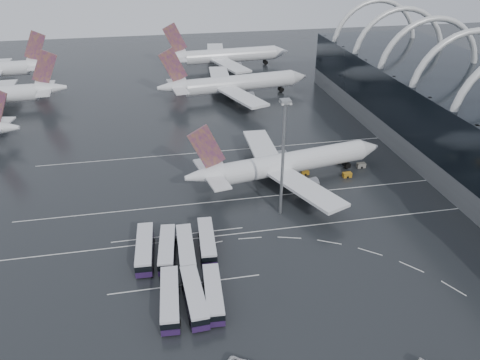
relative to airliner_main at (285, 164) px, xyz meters
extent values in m
plane|color=black|center=(-4.94, -19.25, -4.65)|extent=(420.00, 420.00, 0.00)
torus|color=silver|center=(53.06, 8.75, 13.35)|extent=(33.80, 1.80, 33.80)
torus|color=silver|center=(53.06, 27.75, 13.35)|extent=(33.80, 1.80, 33.80)
torus|color=silver|center=(53.06, 46.75, 13.35)|extent=(33.80, 1.80, 33.80)
torus|color=silver|center=(53.06, 65.75, 13.35)|extent=(33.80, 1.80, 33.80)
cube|color=silver|center=(-4.94, -21.25, -4.64)|extent=(120.00, 0.25, 0.01)
cube|color=silver|center=(-4.94, -7.25, -4.64)|extent=(120.00, 0.25, 0.01)
cube|color=silver|center=(-4.94, 20.75, -4.64)|extent=(120.00, 0.25, 0.01)
cube|color=silver|center=(-28.94, -35.25, -4.64)|extent=(28.00, 0.25, 0.01)
cube|color=silver|center=(-28.94, -19.25, -4.64)|extent=(28.00, 0.25, 0.01)
cylinder|color=white|center=(2.75, 0.52, 0.17)|extent=(39.78, 12.70, 5.48)
cone|color=white|center=(24.91, 4.70, 0.17)|extent=(6.59, 6.43, 5.48)
cone|color=white|center=(-21.28, -4.02, 1.11)|extent=(10.30, 7.14, 5.48)
cube|color=#4B1864|center=(-20.35, -3.84, 8.10)|extent=(9.05, 2.24, 11.61)
cube|color=white|center=(-19.42, -3.66, 1.11)|extent=(7.33, 17.50, 0.47)
cube|color=white|center=(1.22, -11.79, -0.40)|extent=(15.21, 24.34, 0.76)
cube|color=white|center=(-3.16, 11.42, -0.40)|extent=(7.15, 23.76, 0.76)
cylinder|color=slate|center=(3.39, -8.01, -2.10)|extent=(5.70, 4.12, 3.21)
cylinder|color=slate|center=(0.24, 8.70, -2.10)|extent=(5.70, 4.12, 3.21)
cube|color=black|center=(-0.97, -0.18, -3.61)|extent=(12.26, 8.04, 2.08)
cylinder|color=white|center=(1.81, 68.37, 0.70)|extent=(42.74, 11.63, 6.09)
cone|color=white|center=(25.90, 71.58, 0.70)|extent=(7.05, 6.87, 6.09)
cone|color=white|center=(-24.36, 64.87, 1.75)|extent=(11.21, 7.42, 6.09)
cube|color=#4B1864|center=(-23.32, 65.01, 9.52)|extent=(10.10, 1.96, 12.90)
cube|color=white|center=(-22.28, 65.15, 1.75)|extent=(7.18, 19.34, 0.52)
cube|color=white|center=(-0.61, 54.81, 0.07)|extent=(15.72, 27.17, 0.84)
cube|color=white|center=(-4.09, 80.81, 0.07)|extent=(9.33, 26.72, 0.84)
cylinder|color=slate|center=(2.02, 58.87, -1.81)|extent=(6.19, 4.30, 3.57)
cylinder|color=slate|center=(-0.48, 77.59, -1.81)|extent=(6.19, 4.30, 3.57)
cube|color=black|center=(-2.35, 67.81, -3.49)|extent=(13.37, 8.32, 2.31)
cylinder|color=white|center=(5.82, 110.62, 0.88)|extent=(42.53, 9.62, 6.29)
cone|color=white|center=(30.08, 112.55, 0.88)|extent=(6.99, 6.79, 6.29)
cone|color=white|center=(-20.61, 108.51, 1.97)|extent=(11.31, 7.13, 6.29)
cube|color=#4B1864|center=(-19.52, 108.60, 9.99)|extent=(10.47, 1.48, 13.33)
cube|color=white|center=(-18.44, 108.68, 1.97)|extent=(6.41, 19.85, 0.54)
cube|color=white|center=(2.57, 96.76, 0.23)|extent=(15.00, 28.15, 0.87)
cube|color=white|center=(0.42, 123.79, 0.23)|extent=(11.04, 27.87, 0.87)
cylinder|color=slate|center=(5.51, 100.80, -1.72)|extent=(6.24, 4.15, 3.69)
cylinder|color=slate|center=(3.96, 120.26, -1.72)|extent=(6.24, 4.15, 3.69)
cube|color=black|center=(1.49, 110.27, -3.45)|extent=(13.52, 7.95, 2.39)
cone|color=white|center=(-75.59, 37.31, 0.98)|extent=(10.07, 6.99, 5.35)
cone|color=white|center=(-67.02, 72.19, 1.67)|extent=(10.58, 6.40, 6.00)
cube|color=#4B1864|center=(-68.05, 72.15, 9.33)|extent=(9.99, 1.01, 12.73)
cube|color=white|center=(-69.09, 72.11, 1.67)|extent=(5.38, 18.80, 0.52)
cube|color=black|center=(-82.95, 71.57, -3.51)|extent=(12.67, 7.10, 2.28)
cone|color=white|center=(-76.48, 107.47, 1.70)|extent=(10.64, 6.44, 6.04)
cube|color=#4B1864|center=(-77.52, 107.43, 9.41)|extent=(10.05, 1.01, 12.80)
cube|color=white|center=(-78.56, 107.39, 1.70)|extent=(5.41, 18.91, 0.52)
cube|color=black|center=(-92.50, 106.85, -3.50)|extent=(12.74, 7.14, 2.29)
cube|color=#23133C|center=(-35.92, -25.41, -3.68)|extent=(3.83, 14.12, 1.18)
cube|color=black|center=(-35.92, -25.41, -2.39)|extent=(3.88, 13.85, 1.40)
cube|color=silver|center=(-35.92, -25.41, -1.45)|extent=(3.83, 14.12, 0.48)
cylinder|color=black|center=(-34.66, -29.96, -4.11)|extent=(0.43, 1.09, 1.08)
cylinder|color=black|center=(-37.65, -29.81, -4.11)|extent=(0.43, 1.09, 1.08)
cylinder|color=black|center=(-34.20, -21.02, -4.11)|extent=(0.43, 1.09, 1.08)
cylinder|color=black|center=(-37.19, -20.87, -4.11)|extent=(0.43, 1.09, 1.08)
cube|color=#23133C|center=(-31.58, -26.16, -3.74)|extent=(4.21, 13.35, 1.11)
cube|color=black|center=(-31.58, -26.16, -2.53)|extent=(4.24, 13.10, 1.31)
cube|color=silver|center=(-31.58, -26.16, -1.64)|extent=(4.21, 13.35, 0.45)
cylinder|color=black|center=(-30.60, -30.48, -4.14)|extent=(0.45, 1.04, 1.01)
cylinder|color=black|center=(-33.40, -30.20, -4.14)|extent=(0.45, 1.04, 1.01)
cylinder|color=black|center=(-29.77, -22.12, -4.14)|extent=(0.45, 1.04, 1.01)
cylinder|color=black|center=(-32.57, -21.84, -4.14)|extent=(0.45, 1.04, 1.01)
cube|color=#23133C|center=(-27.93, -27.08, -3.71)|extent=(3.27, 13.58, 1.14)
cube|color=black|center=(-27.93, -27.08, -2.46)|extent=(3.33, 13.31, 1.35)
cube|color=silver|center=(-27.93, -27.08, -1.55)|extent=(3.27, 13.58, 0.47)
cylinder|color=black|center=(-26.56, -31.44, -4.13)|extent=(0.38, 1.05, 1.04)
cylinder|color=black|center=(-29.46, -31.38, -4.13)|extent=(0.38, 1.05, 1.04)
cylinder|color=black|center=(-26.40, -22.78, -4.13)|extent=(0.38, 1.05, 1.04)
cylinder|color=black|center=(-29.29, -22.73, -4.13)|extent=(0.38, 1.05, 1.04)
cube|color=#23133C|center=(-23.49, -25.15, -3.72)|extent=(3.69, 13.47, 1.13)
cube|color=black|center=(-23.49, -25.15, -2.49)|extent=(3.74, 13.21, 1.33)
cube|color=silver|center=(-23.49, -25.15, -1.60)|extent=(3.69, 13.47, 0.46)
cylinder|color=black|center=(-22.30, -29.49, -4.13)|extent=(0.41, 1.04, 1.03)
cylinder|color=black|center=(-25.15, -29.34, -4.13)|extent=(0.41, 1.04, 1.03)
cylinder|color=black|center=(-21.83, -20.97, -4.13)|extent=(0.41, 1.04, 1.03)
cylinder|color=black|center=(-24.69, -20.81, -4.13)|extent=(0.41, 1.04, 1.03)
cube|color=#23133C|center=(-31.92, -40.55, -3.69)|extent=(3.84, 13.91, 1.16)
cube|color=black|center=(-31.92, -40.55, -2.42)|extent=(3.88, 13.64, 1.38)
cube|color=silver|center=(-31.92, -40.55, -1.50)|extent=(3.84, 13.91, 0.48)
cylinder|color=black|center=(-30.70, -45.03, -4.12)|extent=(0.43, 1.08, 1.06)
cylinder|color=black|center=(-33.64, -44.86, -4.12)|extent=(0.43, 1.08, 1.06)
cylinder|color=black|center=(-30.20, -36.23, -4.12)|extent=(0.43, 1.08, 1.06)
cylinder|color=black|center=(-33.15, -36.07, -4.12)|extent=(0.43, 1.08, 1.06)
cube|color=#23133C|center=(-27.76, -40.78, -3.71)|extent=(3.75, 13.63, 1.14)
cube|color=black|center=(-27.76, -40.78, -2.47)|extent=(3.79, 13.36, 1.35)
cube|color=silver|center=(-27.76, -40.78, -1.56)|extent=(3.75, 13.63, 0.47)
cylinder|color=black|center=(-26.08, -45.01, -4.13)|extent=(0.42, 1.06, 1.04)
cylinder|color=black|center=(-28.96, -45.17, -4.13)|extent=(0.42, 1.06, 1.04)
cylinder|color=black|center=(-26.56, -36.39, -4.13)|extent=(0.42, 1.06, 1.04)
cylinder|color=black|center=(-29.44, -36.55, -4.13)|extent=(0.42, 1.06, 1.04)
cube|color=#23133C|center=(-24.41, -40.57, -3.75)|extent=(3.66, 13.06, 1.09)
cube|color=black|center=(-24.41, -40.57, -2.56)|extent=(3.70, 12.81, 1.29)
cube|color=silver|center=(-24.41, -40.57, -1.69)|extent=(3.66, 13.06, 0.45)
cylinder|color=black|center=(-23.28, -44.78, -4.15)|extent=(0.41, 1.01, 0.99)
cylinder|color=black|center=(-26.04, -44.61, -4.15)|extent=(0.41, 1.01, 0.99)
cylinder|color=black|center=(-22.78, -36.53, -4.15)|extent=(0.41, 1.01, 0.99)
cylinder|color=black|center=(-25.54, -36.36, -4.15)|extent=(0.41, 1.01, 0.99)
cylinder|color=gray|center=(-5.22, -15.00, 8.60)|extent=(0.66, 0.66, 26.50)
cube|color=gray|center=(-5.22, -15.00, 22.14)|extent=(2.08, 2.08, 0.76)
cube|color=silver|center=(-5.22, -15.00, 21.85)|extent=(1.89, 1.89, 0.38)
cube|color=#AF7517|center=(16.64, -1.51, -4.03)|extent=(2.26, 1.34, 1.23)
cube|color=slate|center=(17.89, 6.95, -4.08)|extent=(2.06, 1.22, 1.13)
cube|color=#AF7517|center=(6.29, 2.01, -4.11)|extent=(1.96, 1.16, 1.07)
cube|color=slate|center=(22.52, 2.93, -4.01)|extent=(2.34, 1.38, 1.28)
camera|label=1|loc=(-31.77, -102.23, 53.51)|focal=35.00mm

